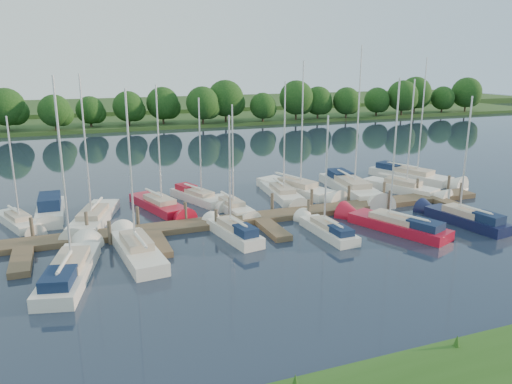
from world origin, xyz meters
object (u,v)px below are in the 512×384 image
object	(u,v)px
sailboat_n_0	(19,223)
sailboat_s_2	(233,233)
motorboat	(50,211)
sailboat_n_5	(232,208)
dock	(261,220)

from	to	relation	value
sailboat_n_0	sailboat_s_2	size ratio (longest dim) A/B	0.96
motorboat	sailboat_n_5	world-z (taller)	sailboat_n_5
dock	motorboat	size ratio (longest dim) A/B	5.87
sailboat_n_0	motorboat	world-z (taller)	sailboat_n_0
sailboat_n_0	motorboat	distance (m)	2.74
sailboat_n_0	motorboat	size ratio (longest dim) A/B	1.21
dock	sailboat_n_5	distance (m)	3.75
sailboat_s_2	motorboat	bearing A→B (deg)	131.17
motorboat	sailboat_n_5	xyz separation A→B (m)	(13.48, -3.72, -0.12)
dock	sailboat_n_0	world-z (taller)	sailboat_n_0
motorboat	sailboat_s_2	distance (m)	15.07
dock	sailboat_n_5	size ratio (longest dim) A/B	4.58
sailboat_n_0	motorboat	bearing A→B (deg)	-162.72
sailboat_n_0	sailboat_n_5	distance (m)	15.72
sailboat_n_5	sailboat_n_0	bearing A→B (deg)	-13.59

